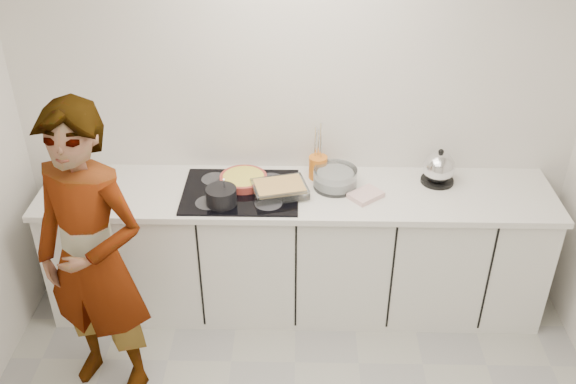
{
  "coord_description": "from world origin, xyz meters",
  "views": [
    {
      "loc": [
        0.01,
        -2.13,
        3.04
      ],
      "look_at": [
        -0.05,
        1.05,
        1.05
      ],
      "focal_mm": 40.0,
      "sensor_mm": 36.0,
      "label": 1
    }
  ],
  "objects_px": {
    "mixing_bowl": "(335,179)",
    "utensil_crock": "(318,167)",
    "hob": "(241,192)",
    "kettle": "(439,168)",
    "saucepan": "(221,196)",
    "tart_dish": "(243,179)",
    "cook": "(93,260)",
    "baking_dish": "(280,188)"
  },
  "relations": [
    {
      "from": "saucepan",
      "to": "tart_dish",
      "type": "bearing_deg",
      "value": 65.12
    },
    {
      "from": "hob",
      "to": "cook",
      "type": "relative_size",
      "value": 0.4
    },
    {
      "from": "hob",
      "to": "cook",
      "type": "height_order",
      "value": "cook"
    },
    {
      "from": "hob",
      "to": "utensil_crock",
      "type": "height_order",
      "value": "utensil_crock"
    },
    {
      "from": "utensil_crock",
      "to": "cook",
      "type": "xyz_separation_m",
      "value": [
        -1.22,
        -0.89,
        -0.08
      ]
    },
    {
      "from": "tart_dish",
      "to": "kettle",
      "type": "xyz_separation_m",
      "value": [
        1.24,
        0.06,
        0.06
      ]
    },
    {
      "from": "saucepan",
      "to": "utensil_crock",
      "type": "distance_m",
      "value": 0.68
    },
    {
      "from": "saucepan",
      "to": "cook",
      "type": "distance_m",
      "value": 0.84
    },
    {
      "from": "tart_dish",
      "to": "cook",
      "type": "bearing_deg",
      "value": -133.44
    },
    {
      "from": "kettle",
      "to": "saucepan",
      "type": "bearing_deg",
      "value": -167.51
    },
    {
      "from": "tart_dish",
      "to": "saucepan",
      "type": "distance_m",
      "value": 0.27
    },
    {
      "from": "mixing_bowl",
      "to": "utensil_crock",
      "type": "height_order",
      "value": "utensil_crock"
    },
    {
      "from": "hob",
      "to": "mixing_bowl",
      "type": "distance_m",
      "value": 0.6
    },
    {
      "from": "baking_dish",
      "to": "utensil_crock",
      "type": "relative_size",
      "value": 2.53
    },
    {
      "from": "utensil_crock",
      "to": "mixing_bowl",
      "type": "bearing_deg",
      "value": -48.02
    },
    {
      "from": "hob",
      "to": "tart_dish",
      "type": "height_order",
      "value": "tart_dish"
    },
    {
      "from": "hob",
      "to": "tart_dish",
      "type": "relative_size",
      "value": 2.09
    },
    {
      "from": "kettle",
      "to": "utensil_crock",
      "type": "xyz_separation_m",
      "value": [
        -0.77,
        0.05,
        -0.03
      ]
    },
    {
      "from": "baking_dish",
      "to": "cook",
      "type": "relative_size",
      "value": 0.21
    },
    {
      "from": "hob",
      "to": "kettle",
      "type": "distance_m",
      "value": 1.26
    },
    {
      "from": "utensil_crock",
      "to": "cook",
      "type": "relative_size",
      "value": 0.08
    },
    {
      "from": "tart_dish",
      "to": "cook",
      "type": "height_order",
      "value": "cook"
    },
    {
      "from": "hob",
      "to": "saucepan",
      "type": "distance_m",
      "value": 0.19
    },
    {
      "from": "hob",
      "to": "mixing_bowl",
      "type": "xyz_separation_m",
      "value": [
        0.59,
        0.08,
        0.05
      ]
    },
    {
      "from": "kettle",
      "to": "cook",
      "type": "distance_m",
      "value": 2.16
    },
    {
      "from": "hob",
      "to": "saucepan",
      "type": "bearing_deg",
      "value": -125.06
    },
    {
      "from": "mixing_bowl",
      "to": "utensil_crock",
      "type": "xyz_separation_m",
      "value": [
        -0.11,
        0.12,
        0.02
      ]
    },
    {
      "from": "baking_dish",
      "to": "utensil_crock",
      "type": "xyz_separation_m",
      "value": [
        0.24,
        0.22,
        0.03
      ]
    },
    {
      "from": "kettle",
      "to": "utensil_crock",
      "type": "bearing_deg",
      "value": 176.53
    },
    {
      "from": "mixing_bowl",
      "to": "cook",
      "type": "bearing_deg",
      "value": -149.77
    },
    {
      "from": "saucepan",
      "to": "kettle",
      "type": "bearing_deg",
      "value": 12.49
    },
    {
      "from": "tart_dish",
      "to": "baking_dish",
      "type": "relative_size",
      "value": 0.91
    },
    {
      "from": "baking_dish",
      "to": "tart_dish",
      "type": "bearing_deg",
      "value": 152.56
    },
    {
      "from": "saucepan",
      "to": "mixing_bowl",
      "type": "bearing_deg",
      "value": 18.2
    },
    {
      "from": "tart_dish",
      "to": "mixing_bowl",
      "type": "distance_m",
      "value": 0.58
    },
    {
      "from": "kettle",
      "to": "utensil_crock",
      "type": "relative_size",
      "value": 1.59
    },
    {
      "from": "kettle",
      "to": "utensil_crock",
      "type": "height_order",
      "value": "kettle"
    },
    {
      "from": "saucepan",
      "to": "mixing_bowl",
      "type": "height_order",
      "value": "saucepan"
    },
    {
      "from": "mixing_bowl",
      "to": "utensil_crock",
      "type": "relative_size",
      "value": 1.87
    },
    {
      "from": "cook",
      "to": "utensil_crock",
      "type": "bearing_deg",
      "value": 54.57
    },
    {
      "from": "mixing_bowl",
      "to": "utensil_crock",
      "type": "bearing_deg",
      "value": 131.98
    },
    {
      "from": "baking_dish",
      "to": "utensil_crock",
      "type": "bearing_deg",
      "value": 42.82
    }
  ]
}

